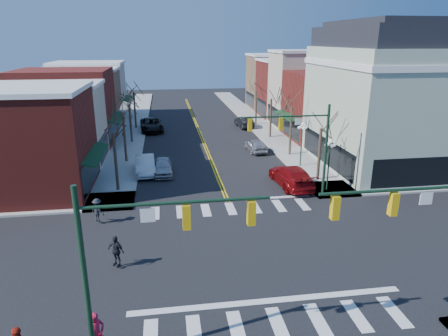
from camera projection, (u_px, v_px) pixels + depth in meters
name	position (u px, v px, depth m)	size (l,w,h in m)	color
ground	(248.00, 252.00, 22.98)	(160.00, 160.00, 0.00)	black
sidewalk_left	(124.00, 159.00, 40.55)	(3.50, 70.00, 0.15)	#9E9B93
sidewalk_right	(290.00, 152.00, 43.01)	(3.50, 70.00, 0.15)	#9E9B93
bldg_left_brick_a	(20.00, 144.00, 30.63)	(10.00, 8.50, 8.00)	maroon
bldg_left_stucco_a	(48.00, 126.00, 38.01)	(10.00, 7.00, 7.50)	#BCAF9B
bldg_left_brick_b	(66.00, 108.00, 45.38)	(10.00, 9.00, 8.50)	maroon
bldg_left_tan	(80.00, 100.00, 53.26)	(10.00, 7.50, 7.80)	#947251
bldg_left_stucco_b	(90.00, 92.00, 60.49)	(10.00, 8.00, 8.20)	#BCAF9B
bldg_right_brick_a	(331.00, 106.00, 48.16)	(10.00, 8.50, 8.00)	maroon
bldg_right_stucco	(309.00, 90.00, 55.15)	(10.00, 7.00, 10.00)	#BCAF9B
bldg_right_brick_b	(292.00, 89.00, 62.44)	(10.00, 8.00, 8.50)	maroon
bldg_right_tan	(278.00, 82.00, 69.90)	(10.00, 8.00, 9.00)	#947251
victorian_corner	(392.00, 96.00, 36.90)	(12.25, 14.25, 13.30)	#A7B89F
traffic_mast_near_left	(138.00, 250.00, 13.79)	(6.60, 0.28, 7.20)	#14331E
traffic_mast_near_right	(431.00, 229.00, 15.35)	(6.60, 0.28, 7.20)	#14331E
traffic_mast_far_right	(303.00, 139.00, 29.28)	(6.60, 0.28, 7.20)	#14331E
lamppost_corner	(329.00, 156.00, 31.22)	(0.36, 0.36, 4.33)	#14331E
lamppost_midblock	(302.00, 137.00, 37.34)	(0.36, 0.36, 4.33)	#14331E
tree_left_a	(116.00, 163.00, 31.42)	(0.24, 0.24, 4.76)	#382B21
tree_left_b	(125.00, 138.00, 38.91)	(0.24, 0.24, 5.04)	#382B21
tree_left_c	(131.00, 124.00, 46.52)	(0.24, 0.24, 4.55)	#382B21
tree_left_d	(135.00, 111.00, 53.99)	(0.24, 0.24, 4.90)	#382B21
tree_right_a	(319.00, 155.00, 33.80)	(0.24, 0.24, 4.62)	#382B21
tree_right_b	(291.00, 131.00, 41.25)	(0.24, 0.24, 5.18)	#382B21
tree_right_c	(271.00, 119.00, 48.83)	(0.24, 0.24, 4.83)	#382B21
tree_right_d	(256.00, 108.00, 56.34)	(0.24, 0.24, 4.97)	#382B21
car_left_near	(163.00, 167.00, 35.99)	(1.72, 4.27, 1.45)	#A3A3A7
car_left_mid	(145.00, 165.00, 36.20)	(1.69, 4.86, 1.60)	silver
car_left_far	(152.00, 125.00, 52.97)	(2.84, 6.15, 1.71)	black
car_right_near	(291.00, 176.00, 33.11)	(2.39, 5.89, 1.71)	maroon
car_right_mid	(256.00, 145.00, 43.32)	(1.69, 4.19, 1.43)	#AFAEB3
car_right_far	(244.00, 122.00, 55.18)	(1.61, 4.62, 1.52)	black
pedestrian_red_a	(97.00, 335.00, 14.95)	(0.69, 0.45, 1.89)	red
pedestrian_dark_a	(116.00, 251.00, 21.09)	(1.01, 0.42, 1.72)	black
pedestrian_dark_b	(98.00, 210.00, 26.22)	(1.04, 0.60, 1.62)	black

